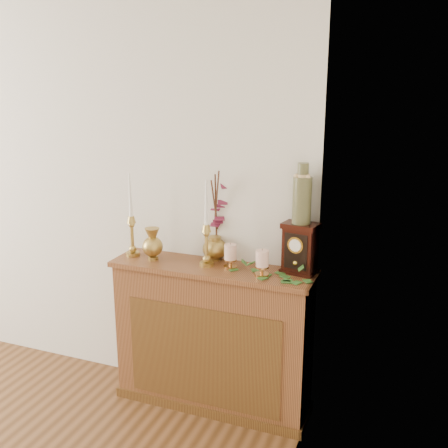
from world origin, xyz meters
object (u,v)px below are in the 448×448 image
at_px(bud_vase, 153,244).
at_px(ceramic_vase, 302,197).
at_px(ginger_jar, 219,219).
at_px(candlestick_left, 132,229).
at_px(candlestick_center, 206,238).
at_px(mantel_clock, 300,249).

height_order(bud_vase, ceramic_vase, ceramic_vase).
bearing_deg(ginger_jar, candlestick_left, -164.17).
bearing_deg(candlestick_center, ceramic_vase, 9.51).
distance_m(candlestick_center, ceramic_vase, 0.61).
distance_m(candlestick_center, mantel_clock, 0.55).
distance_m(bud_vase, mantel_clock, 0.90).
bearing_deg(candlestick_center, candlestick_left, 179.08).
bearing_deg(mantel_clock, candlestick_center, -159.83).
distance_m(candlestick_left, ceramic_vase, 1.09).
height_order(candlestick_left, candlestick_center, candlestick_left).
bearing_deg(mantel_clock, ginger_jar, -176.59).
height_order(ginger_jar, ceramic_vase, ceramic_vase).
relative_size(candlestick_left, ceramic_vase, 1.54).
distance_m(candlestick_left, bud_vase, 0.18).
bearing_deg(ceramic_vase, mantel_clock, -100.93).
xyz_separation_m(candlestick_left, ceramic_vase, (1.05, 0.08, 0.27)).
height_order(bud_vase, ginger_jar, ginger_jar).
relative_size(bud_vase, ginger_jar, 0.36).
distance_m(mantel_clock, ceramic_vase, 0.30).
bearing_deg(candlestick_left, ceramic_vase, 4.48).
xyz_separation_m(candlestick_center, bud_vase, (-0.35, -0.02, -0.07)).
height_order(mantel_clock, ceramic_vase, ceramic_vase).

